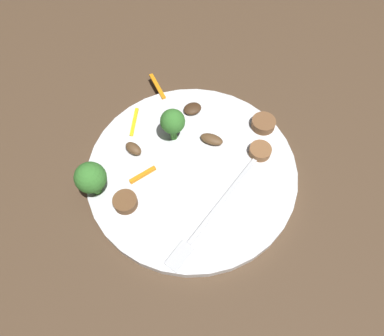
% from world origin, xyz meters
% --- Properties ---
extents(ground_plane, '(1.40, 1.40, 0.00)m').
position_xyz_m(ground_plane, '(0.00, 0.00, 0.00)').
color(ground_plane, '#4C3826').
extents(plate, '(0.28, 0.28, 0.01)m').
position_xyz_m(plate, '(0.00, 0.00, 0.01)').
color(plate, white).
rests_on(plate, ground_plane).
extents(fork, '(0.18, 0.05, 0.00)m').
position_xyz_m(fork, '(0.06, 0.05, 0.02)').
color(fork, silver).
rests_on(fork, plate).
extents(broccoli_floret_0, '(0.04, 0.04, 0.06)m').
position_xyz_m(broccoli_floret_0, '(0.08, -0.09, 0.05)').
color(broccoli_floret_0, '#408630').
rests_on(broccoli_floret_0, plate).
extents(broccoli_floret_1, '(0.03, 0.03, 0.05)m').
position_xyz_m(broccoli_floret_1, '(-0.03, -0.04, 0.05)').
color(broccoli_floret_1, '#408630').
rests_on(broccoli_floret_1, plate).
extents(sausage_slice_0, '(0.04, 0.04, 0.01)m').
position_xyz_m(sausage_slice_0, '(0.08, -0.05, 0.02)').
color(sausage_slice_0, brown).
rests_on(sausage_slice_0, plate).
extents(sausage_slice_1, '(0.03, 0.03, 0.01)m').
position_xyz_m(sausage_slice_1, '(-0.06, 0.07, 0.02)').
color(sausage_slice_1, brown).
rests_on(sausage_slice_1, plate).
extents(sausage_slice_2, '(0.04, 0.04, 0.01)m').
position_xyz_m(sausage_slice_2, '(-0.11, 0.06, 0.02)').
color(sausage_slice_2, brown).
rests_on(sausage_slice_2, plate).
extents(mushroom_0, '(0.03, 0.03, 0.01)m').
position_xyz_m(mushroom_0, '(-0.09, -0.04, 0.02)').
color(mushroom_0, '#422B19').
rests_on(mushroom_0, plate).
extents(mushroom_1, '(0.02, 0.03, 0.01)m').
position_xyz_m(mushroom_1, '(-0.05, 0.01, 0.02)').
color(mushroom_1, brown).
rests_on(mushroom_1, plate).
extents(mushroom_2, '(0.02, 0.03, 0.01)m').
position_xyz_m(mushroom_2, '(0.01, -0.08, 0.02)').
color(mushroom_2, brown).
rests_on(mushroom_2, plate).
extents(pepper_strip_0, '(0.04, 0.02, 0.00)m').
position_xyz_m(pepper_strip_0, '(0.04, -0.05, 0.02)').
color(pepper_strip_0, orange).
rests_on(pepper_strip_0, plate).
extents(pepper_strip_1, '(0.04, 0.04, 0.00)m').
position_xyz_m(pepper_strip_1, '(-0.11, -0.11, 0.02)').
color(pepper_strip_1, orange).
rests_on(pepper_strip_1, plate).
extents(pepper_strip_2, '(0.05, 0.02, 0.00)m').
position_xyz_m(pepper_strip_2, '(-0.03, -0.11, 0.02)').
color(pepper_strip_2, yellow).
rests_on(pepper_strip_2, plate).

